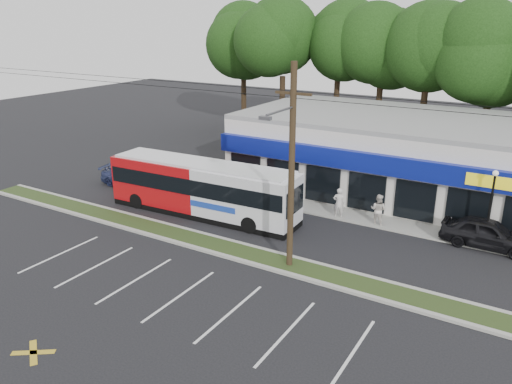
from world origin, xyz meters
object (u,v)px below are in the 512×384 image
object	(u,v)px
car_blue	(131,176)
pedestrian_a	(339,203)
metrobus	(203,187)
car_dark	(487,233)
pedestrian_b	(378,210)
lamp_post	(491,199)
car_silver	(154,178)
utility_pole	(288,162)

from	to	relation	value
car_blue	pedestrian_a	bearing A→B (deg)	-92.99
metrobus	car_dark	size ratio (longest dim) A/B	2.67
metrobus	pedestrian_b	world-z (taller)	metrobus
lamp_post	car_dark	size ratio (longest dim) A/B	0.89
lamp_post	pedestrian_b	size ratio (longest dim) A/B	2.21
car_dark	pedestrian_a	distance (m)	8.48
lamp_post	car_dark	xyz separation A→B (m)	(0.10, -0.30, -1.86)
car_silver	metrobus	bearing A→B (deg)	-121.10
lamp_post	car_dark	world-z (taller)	lamp_post
car_blue	pedestrian_a	distance (m)	15.74
car_blue	pedestrian_b	xyz separation A→B (m)	(18.05, 2.10, 0.28)
car_silver	car_blue	world-z (taller)	car_silver
car_dark	pedestrian_b	bearing A→B (deg)	91.56
lamp_post	car_dark	distance (m)	1.88
utility_pole	lamp_post	xyz separation A→B (m)	(8.17, 7.87, -2.74)
car_blue	pedestrian_a	size ratio (longest dim) A/B	2.42
lamp_post	car_blue	size ratio (longest dim) A/B	0.91
lamp_post	pedestrian_a	distance (m)	8.56
pedestrian_b	utility_pole	bearing A→B (deg)	77.60
utility_pole	lamp_post	size ratio (longest dim) A/B	11.76
car_silver	car_blue	bearing A→B (deg)	91.83
pedestrian_b	car_blue	bearing A→B (deg)	10.58
pedestrian_a	pedestrian_b	size ratio (longest dim) A/B	1.01
metrobus	car_dark	world-z (taller)	metrobus
pedestrian_a	car_silver	bearing A→B (deg)	-13.45
metrobus	lamp_post	bearing A→B (deg)	12.50
metrobus	car_dark	xyz separation A→B (m)	(16.06, 4.00, -0.99)
lamp_post	car_silver	world-z (taller)	lamp_post
car_blue	pedestrian_a	world-z (taller)	pedestrian_a
utility_pole	car_blue	xyz separation A→B (m)	(-15.83, 5.48, -4.73)
utility_pole	car_dark	size ratio (longest dim) A/B	10.49
car_dark	pedestrian_a	world-z (taller)	pedestrian_a
car_silver	pedestrian_a	xyz separation A→B (m)	(13.78, 1.50, 0.20)
car_dark	metrobus	bearing A→B (deg)	105.55
lamp_post	metrobus	world-z (taller)	lamp_post
car_blue	pedestrian_b	world-z (taller)	pedestrian_b
car_silver	car_blue	distance (m)	1.89
utility_pole	pedestrian_a	distance (m)	8.62
utility_pole	car_blue	world-z (taller)	utility_pole
car_dark	car_silver	world-z (taller)	car_dark
utility_pole	metrobus	distance (m)	9.30
car_silver	pedestrian_b	distance (m)	16.30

